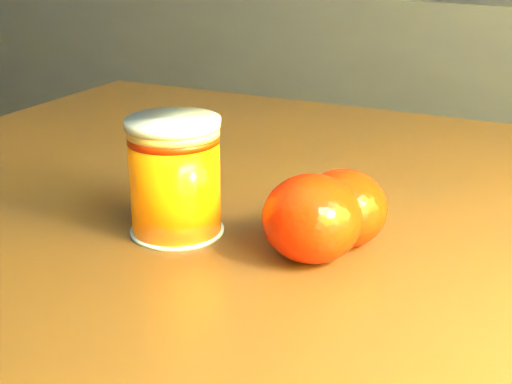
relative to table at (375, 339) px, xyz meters
The scene contains 5 objects.
kitchen_counter 1.56m from the table, 130.50° to the left, with size 3.15×0.60×0.90m, color #4D4C51.
table is the anchor object (origin of this frame).
juice_glass 0.22m from the table, 142.86° to the right, with size 0.07×0.07×0.09m.
orange_front 0.14m from the table, 105.98° to the right, with size 0.07×0.07×0.06m, color #F62304.
orange_back 0.16m from the table, 103.43° to the right, with size 0.07×0.07×0.06m, color #F62304.
Camera 1 is at (1.22, -0.21, 1.04)m, focal length 50.00 mm.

